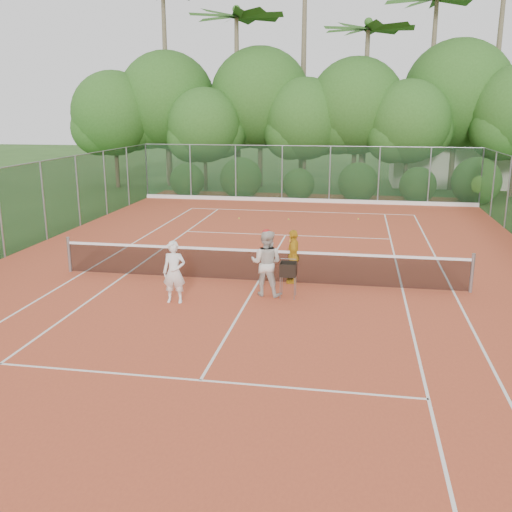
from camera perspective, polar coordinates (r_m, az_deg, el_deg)
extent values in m
plane|color=#2A4D1B|center=(16.74, 0.25, -2.61)|extent=(120.00, 120.00, 0.00)
cube|color=#B94A2A|center=(16.74, 0.25, -2.58)|extent=(18.00, 36.00, 0.02)
cube|color=beige|center=(40.41, 19.16, 8.85)|extent=(8.00, 5.00, 3.00)
cylinder|color=gray|center=(18.50, -18.17, 0.15)|extent=(0.10, 0.10, 1.10)
cylinder|color=gray|center=(16.68, 20.80, -1.61)|extent=(0.10, 0.10, 1.10)
cube|color=black|center=(16.61, 0.26, -1.03)|extent=(11.87, 0.03, 0.86)
cube|color=white|center=(16.49, 0.26, 0.53)|extent=(11.87, 0.04, 0.07)
imported|color=white|center=(14.89, -8.18, -1.60)|extent=(0.63, 0.44, 1.63)
imported|color=beige|center=(15.29, 1.03, -0.71)|extent=(0.96, 0.80, 1.79)
ellipsoid|color=#B21A17|center=(15.09, 1.05, 2.44)|extent=(0.22, 0.22, 0.14)
imported|color=gold|center=(16.48, 3.74, -0.03)|extent=(0.45, 0.94, 1.56)
cylinder|color=gray|center=(15.13, 2.43, -3.23)|extent=(0.02, 0.02, 0.61)
cylinder|color=gray|center=(15.44, 4.00, -2.88)|extent=(0.02, 0.02, 0.61)
cube|color=black|center=(15.14, 3.25, -1.31)|extent=(0.42, 0.42, 0.35)
sphere|color=#C9DE33|center=(26.23, -1.70, 3.79)|extent=(0.07, 0.07, 0.07)
sphere|color=#DBE936|center=(26.46, 10.20, 3.66)|extent=(0.07, 0.07, 0.07)
sphere|color=#C4E435|center=(26.04, 3.28, 3.69)|extent=(0.07, 0.07, 0.07)
cube|color=white|center=(28.22, 4.36, 4.46)|extent=(11.03, 0.06, 0.01)
cube|color=white|center=(18.44, -16.80, -1.56)|extent=(0.06, 23.77, 0.01)
cube|color=white|center=(16.75, 19.12, -3.35)|extent=(0.06, 23.77, 0.01)
cube|color=white|center=(17.87, -12.86, -1.80)|extent=(0.06, 23.77, 0.01)
cube|color=white|center=(16.58, 14.42, -3.18)|extent=(0.06, 23.77, 0.01)
cube|color=white|center=(22.87, 2.97, 2.10)|extent=(8.23, 0.06, 0.01)
cube|color=white|center=(10.92, -5.58, -12.27)|extent=(8.23, 0.06, 0.01)
cube|color=white|center=(16.74, 0.25, -2.54)|extent=(0.06, 12.80, 0.01)
cube|color=#19381E|center=(31.08, 4.99, 8.16)|extent=(18.00, 0.02, 3.00)
cylinder|color=gray|center=(33.10, -10.89, 8.34)|extent=(0.07, 0.07, 3.00)
cylinder|color=gray|center=(31.59, 21.61, 7.31)|extent=(0.07, 0.07, 3.00)
cylinder|color=gray|center=(33.10, -10.89, 8.34)|extent=(0.07, 0.07, 3.00)
cylinder|color=gray|center=(31.59, 21.61, 7.31)|extent=(0.07, 0.07, 3.00)
cylinder|color=brown|center=(38.07, -13.77, 9.50)|extent=(0.26, 0.26, 3.75)
sphere|color=#29531B|center=(37.95, -14.03, 13.67)|extent=(5.25, 5.25, 5.25)
cylinder|color=brown|center=(38.37, -8.72, 10.27)|extent=(0.30, 0.30, 4.40)
sphere|color=#29531B|center=(38.27, -8.91, 15.13)|extent=(6.16, 6.16, 6.16)
cylinder|color=brown|center=(35.64, -5.08, 9.09)|extent=(0.22, 0.22, 3.20)
sphere|color=#29531B|center=(35.50, -5.17, 12.90)|extent=(4.48, 4.48, 4.48)
cylinder|color=brown|center=(37.39, 0.43, 10.40)|extent=(0.31, 0.31, 4.50)
sphere|color=#29531B|center=(37.30, 0.44, 15.51)|extent=(6.30, 6.30, 6.30)
cylinder|color=brown|center=(35.56, 4.85, 9.33)|extent=(0.24, 0.24, 3.50)
sphere|color=#29531B|center=(35.42, 4.94, 13.51)|extent=(4.90, 4.90, 4.90)
cylinder|color=brown|center=(35.89, 9.78, 9.70)|extent=(0.28, 0.28, 4.10)
sphere|color=#29531B|center=(35.77, 9.99, 14.55)|extent=(5.74, 5.74, 5.74)
cylinder|color=brown|center=(34.83, 14.73, 8.72)|extent=(0.23, 0.23, 3.40)
sphere|color=#29531B|center=(34.69, 15.00, 12.86)|extent=(4.76, 4.76, 4.76)
cylinder|color=brown|center=(37.81, 19.08, 9.78)|extent=(0.32, 0.32, 4.65)
sphere|color=#29531B|center=(37.73, 19.52, 14.98)|extent=(6.51, 6.51, 6.51)
cone|color=brown|center=(39.88, -8.96, 16.60)|extent=(0.44, 0.44, 13.00)
cone|color=brown|center=(37.57, -1.90, 15.37)|extent=(0.44, 0.44, 11.00)
sphere|color=#29531B|center=(38.03, -1.98, 23.44)|extent=(0.50, 0.50, 0.50)
cone|color=brown|center=(39.03, 4.77, 18.24)|extent=(0.44, 0.44, 15.00)
cone|color=brown|center=(36.27, 10.81, 14.38)|extent=(0.44, 0.44, 10.00)
sphere|color=#29531B|center=(36.60, 11.19, 21.98)|extent=(0.50, 0.50, 0.50)
cone|color=brown|center=(38.53, 17.03, 15.50)|extent=(0.44, 0.44, 12.00)
cone|color=brown|center=(40.19, 22.87, 16.38)|extent=(0.44, 0.44, 14.00)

